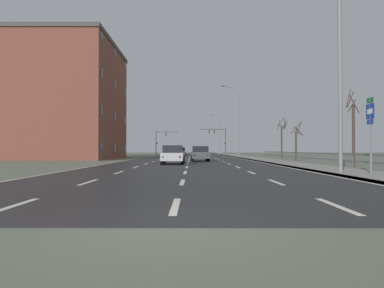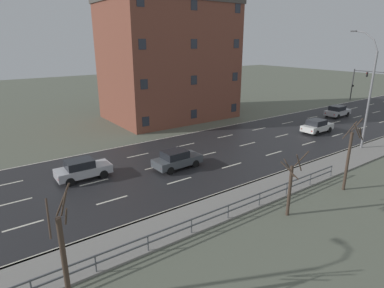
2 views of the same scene
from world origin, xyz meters
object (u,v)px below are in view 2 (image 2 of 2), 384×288
object	(u,v)px
traffic_signal_left	(359,80)
car_far_right	(317,126)
car_near_right	(338,111)
brick_building	(169,61)
street_lamp_midground	(368,94)
car_far_left	(83,169)
car_near_left	(177,159)

from	to	relation	value
traffic_signal_left	car_far_right	world-z (taller)	traffic_signal_left
car_near_right	brick_building	xyz separation A→B (m)	(-13.83, -19.09, 6.81)
street_lamp_midground	traffic_signal_left	world-z (taller)	street_lamp_midground
street_lamp_midground	car_far_right	size ratio (longest dim) A/B	2.71
traffic_signal_left	car_far_left	size ratio (longest dim) A/B	1.34
car_near_left	car_near_right	size ratio (longest dim) A/B	1.00
street_lamp_midground	car_far_right	xyz separation A→B (m)	(-5.90, 1.57, -4.63)
car_near_right	car_near_left	bearing A→B (deg)	-85.88
car_far_left	car_near_left	bearing A→B (deg)	71.73
street_lamp_midground	car_far_left	world-z (taller)	street_lamp_midground
street_lamp_midground	brick_building	world-z (taller)	brick_building
car_far_left	brick_building	world-z (taller)	brick_building
car_near_left	car_far_left	size ratio (longest dim) A/B	1.01
car_near_left	brick_building	xyz separation A→B (m)	(-16.80, 9.79, 6.81)
street_lamp_midground	car_far_left	size ratio (longest dim) A/B	2.72
car_far_right	brick_building	xyz separation A→B (m)	(-17.11, -9.39, 6.81)
street_lamp_midground	car_near_right	xyz separation A→B (m)	(-9.18, 11.28, -4.63)
car_near_right	car_far_left	world-z (taller)	same
car_far_right	car_near_right	xyz separation A→B (m)	(-3.28, 9.70, 0.00)
car_far_left	car_far_right	bearing A→B (deg)	84.63
car_near_left	car_far_left	distance (m)	7.48
car_near_left	traffic_signal_left	bearing A→B (deg)	98.73
traffic_signal_left	car_near_left	size ratio (longest dim) A/B	1.33
traffic_signal_left	car_far_right	distance (m)	25.71
traffic_signal_left	car_near_left	bearing A→B (deg)	-79.40
car_near_left	car_near_right	bearing A→B (deg)	93.99
car_far_right	car_far_left	bearing A→B (deg)	-96.93
street_lamp_midground	car_near_left	distance (m)	19.23
traffic_signal_left	car_far_right	xyz separation A→B (m)	(8.41, -24.12, -2.88)
car_far_left	car_near_right	bearing A→B (deg)	91.43
traffic_signal_left	car_near_right	bearing A→B (deg)	-70.39
traffic_signal_left	car_far_right	size ratio (longest dim) A/B	1.34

